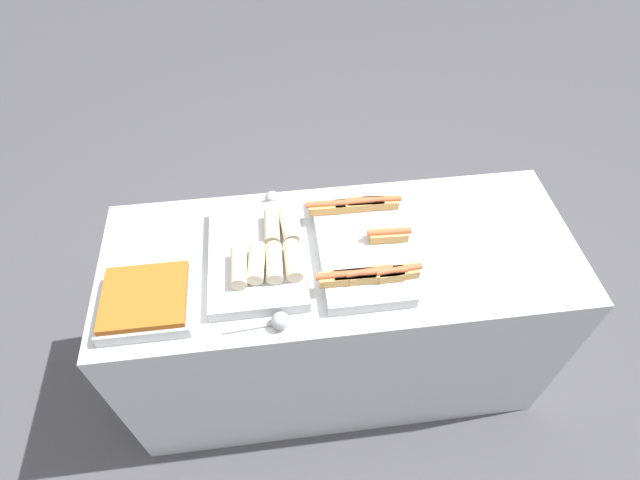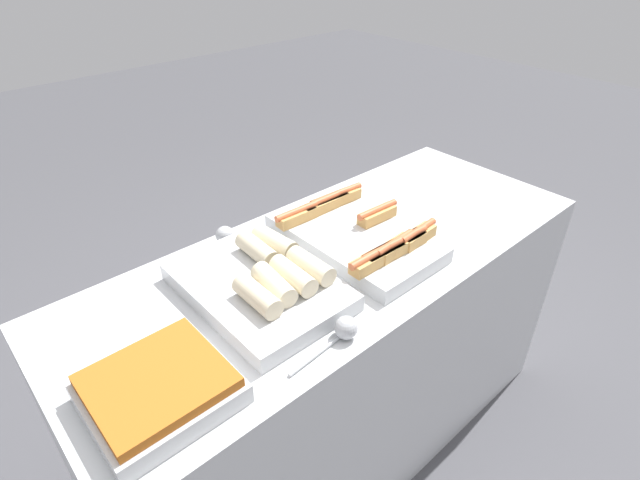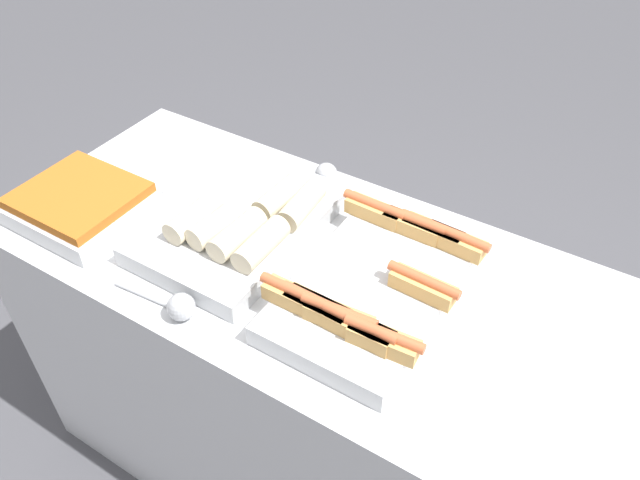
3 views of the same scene
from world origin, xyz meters
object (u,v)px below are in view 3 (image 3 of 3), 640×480
(tray_side_front, at_px, (81,204))
(tray_wraps, at_px, (242,223))
(serving_spoon_near, at_px, (179,306))
(serving_spoon_far, at_px, (323,174))
(tray_hotdogs, at_px, (378,281))

(tray_side_front, bearing_deg, tray_wraps, 21.01)
(tray_wraps, bearing_deg, serving_spoon_near, -81.05)
(tray_wraps, relative_size, serving_spoon_far, 2.06)
(tray_hotdogs, xyz_separation_m, tray_wraps, (-0.36, -0.00, 0.00))
(serving_spoon_near, distance_m, serving_spoon_far, 0.55)
(tray_hotdogs, relative_size, tray_side_front, 1.80)
(tray_side_front, xyz_separation_m, serving_spoon_near, (0.42, -0.13, -0.01))
(tray_wraps, relative_size, tray_side_front, 1.63)
(tray_hotdogs, distance_m, tray_side_front, 0.76)
(tray_wraps, bearing_deg, tray_hotdogs, 0.27)
(serving_spoon_near, bearing_deg, tray_side_front, 163.53)
(serving_spoon_far, bearing_deg, tray_wraps, -99.93)
(tray_side_front, height_order, serving_spoon_near, tray_side_front)
(tray_hotdogs, xyz_separation_m, serving_spoon_far, (-0.31, 0.28, -0.01))
(tray_hotdogs, bearing_deg, tray_wraps, -179.73)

